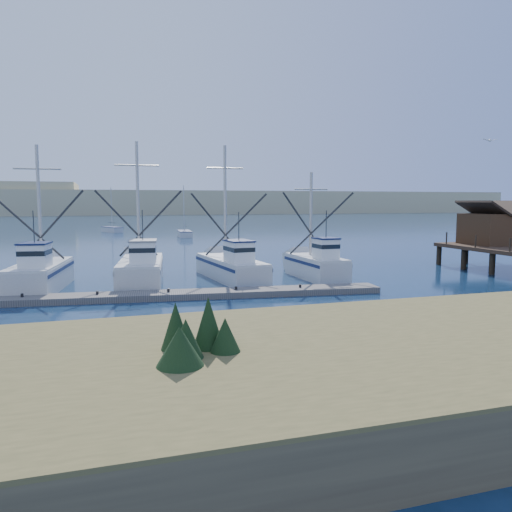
# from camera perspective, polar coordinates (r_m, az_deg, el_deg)

# --- Properties ---
(ground) EXTENTS (500.00, 500.00, 0.00)m
(ground) POSITION_cam_1_polar(r_m,az_deg,el_deg) (25.27, 6.90, -6.71)
(ground) COLOR #0D233B
(ground) RESTS_ON ground
(shore_bank) EXTENTS (40.00, 10.00, 1.60)m
(shore_bank) POSITION_cam_1_polar(r_m,az_deg,el_deg) (13.54, -7.37, -14.83)
(shore_bank) COLOR #4C422D
(shore_bank) RESTS_ON ground
(floating_dock) EXTENTS (27.79, 4.74, 0.37)m
(floating_dock) POSITION_cam_1_polar(r_m,az_deg,el_deg) (29.71, -11.90, -4.47)
(floating_dock) COLOR slate
(floating_dock) RESTS_ON ground
(dune_ridge) EXTENTS (360.00, 60.00, 10.00)m
(dune_ridge) POSITION_cam_1_polar(r_m,az_deg,el_deg) (232.68, -14.75, 5.94)
(dune_ridge) COLOR tan
(dune_ridge) RESTS_ON ground
(trawler_fleet) EXTENTS (27.34, 9.32, 9.77)m
(trawler_fleet) POSITION_cam_1_polar(r_m,az_deg,el_deg) (34.52, -13.43, -1.67)
(trawler_fleet) COLOR silver
(trawler_fleet) RESTS_ON ground
(sailboat_near) EXTENTS (2.19, 6.03, 8.10)m
(sailboat_near) POSITION_cam_1_polar(r_m,az_deg,el_deg) (79.88, -8.17, 2.53)
(sailboat_near) COLOR silver
(sailboat_near) RESTS_ON ground
(sailboat_far) EXTENTS (3.78, 5.51, 8.10)m
(sailboat_far) POSITION_cam_1_polar(r_m,az_deg,el_deg) (94.42, -16.12, 2.92)
(sailboat_far) COLOR silver
(sailboat_far) RESTS_ON ground
(flying_gull) EXTENTS (1.12, 0.20, 0.20)m
(flying_gull) POSITION_cam_1_polar(r_m,az_deg,el_deg) (37.17, 25.18, 11.90)
(flying_gull) COLOR white
(flying_gull) RESTS_ON ground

